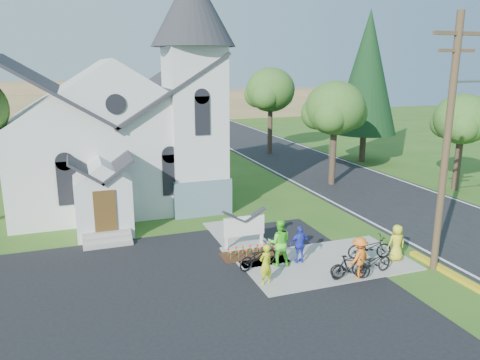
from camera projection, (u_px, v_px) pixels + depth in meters
name	position (u px, v px, depth m)	size (l,w,h in m)	color
ground	(300.00, 273.00, 18.71)	(120.00, 120.00, 0.00)	#335C1A
parking_lot	(127.00, 332.00, 14.58)	(20.00, 16.00, 0.02)	black
road	(328.00, 173.00, 35.68)	(8.00, 90.00, 0.02)	black
sidewalk	(326.00, 262.00, 19.65)	(7.00, 4.00, 0.05)	gray
church	(120.00, 115.00, 27.04)	(12.35, 12.00, 13.00)	silver
church_sign	(244.00, 227.00, 20.99)	(2.20, 0.40, 1.70)	gray
flower_bed	(251.00, 255.00, 20.40)	(2.60, 1.10, 0.07)	#3C1C10
utility_pole	(449.00, 138.00, 17.78)	(3.45, 0.28, 10.00)	#4A3925
tree_road_near	(335.00, 109.00, 31.18)	(4.00, 4.00, 7.05)	#34231C
tree_road_mid	(271.00, 90.00, 42.16)	(4.40, 4.40, 7.80)	#34231C
tree_road_far	(462.00, 120.00, 29.96)	(3.60, 3.60, 6.30)	#34231C
conifer	(367.00, 73.00, 38.26)	(5.20, 5.20, 12.40)	#34231C
distant_hills	(151.00, 104.00, 70.71)	(61.00, 10.00, 5.60)	olive
cyclist_0	(266.00, 264.00, 17.50)	(0.57, 0.38, 1.57)	#BDD018
bike_0	(258.00, 256.00, 18.96)	(0.66, 1.89, 0.99)	black
cyclist_1	(279.00, 242.00, 19.13)	(0.95, 0.74, 1.96)	#52E92B
bike_1	(349.00, 266.00, 18.07)	(0.46, 1.62, 0.97)	black
cyclist_2	(300.00, 244.00, 19.39)	(0.94, 0.39, 1.60)	#2636C1
bike_2	(373.00, 263.00, 18.37)	(0.65, 1.87, 0.98)	black
cyclist_3	(359.00, 258.00, 18.02)	(1.06, 0.61, 1.64)	orange
bike_3	(350.00, 267.00, 17.99)	(0.44, 1.55, 0.93)	black
cyclist_4	(397.00, 243.00, 19.62)	(0.77, 0.50, 1.57)	yellow
bike_4	(370.00, 247.00, 19.87)	(0.67, 1.92, 1.01)	black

